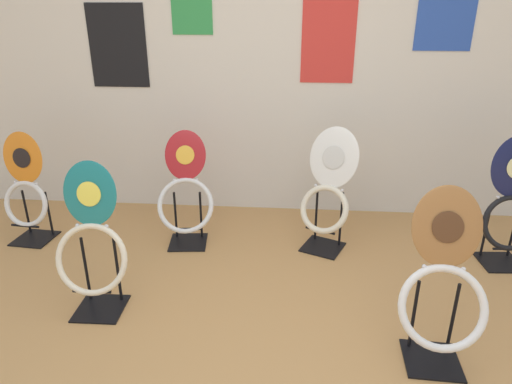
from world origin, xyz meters
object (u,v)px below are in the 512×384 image
toilet_seat_display_teal_sax (92,246)px  toilet_seat_display_orange_sun (26,195)px  toilet_seat_display_woodgrain (443,287)px  toilet_seat_display_white_plain (328,192)px  toilet_seat_display_crimson_swirl (186,197)px  toilet_seat_display_navy_moon (512,205)px

toilet_seat_display_teal_sax → toilet_seat_display_orange_sun: (-0.87, 0.81, -0.05)m
toilet_seat_display_teal_sax → toilet_seat_display_orange_sun: toilet_seat_display_teal_sax is taller
toilet_seat_display_woodgrain → toilet_seat_display_white_plain: bearing=112.8°
toilet_seat_display_white_plain → toilet_seat_display_crimson_swirl: (-1.05, -0.02, -0.06)m
toilet_seat_display_teal_sax → toilet_seat_display_orange_sun: 1.19m
toilet_seat_display_white_plain → toilet_seat_display_crimson_swirl: size_ratio=1.06×
toilet_seat_display_teal_sax → toilet_seat_display_orange_sun: size_ratio=1.07×
toilet_seat_display_white_plain → toilet_seat_display_woodgrain: (0.48, -1.15, -0.00)m
toilet_seat_display_white_plain → toilet_seat_display_navy_moon: 1.24m
toilet_seat_display_woodgrain → toilet_seat_display_navy_moon: size_ratio=0.99×
toilet_seat_display_woodgrain → toilet_seat_display_navy_moon: bearing=53.5°
toilet_seat_display_white_plain → toilet_seat_display_orange_sun: 2.26m
toilet_seat_display_woodgrain → toilet_seat_display_orange_sun: toilet_seat_display_woodgrain is taller
toilet_seat_display_orange_sun → toilet_seat_display_crimson_swirl: bearing=2.6°
toilet_seat_display_crimson_swirl → toilet_seat_display_orange_sun: bearing=-177.4°
toilet_seat_display_teal_sax → toilet_seat_display_white_plain: (1.40, 0.89, 0.01)m
toilet_seat_display_white_plain → toilet_seat_display_navy_moon: toilet_seat_display_navy_moon is taller
toilet_seat_display_white_plain → toilet_seat_display_navy_moon: bearing=-6.7°
toilet_seat_display_woodgrain → toilet_seat_display_teal_sax: bearing=172.0°
toilet_seat_display_woodgrain → toilet_seat_display_orange_sun: 2.95m
toilet_seat_display_white_plain → toilet_seat_display_orange_sun: (-2.26, -0.08, -0.06)m
toilet_seat_display_teal_sax → toilet_seat_display_woodgrain: size_ratio=1.00×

